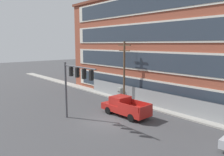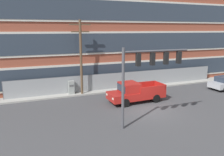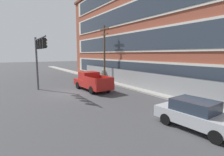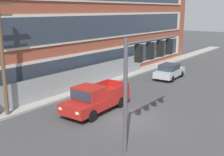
{
  "view_description": "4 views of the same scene",
  "coord_description": "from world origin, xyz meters",
  "views": [
    {
      "loc": [
        15.94,
        -12.9,
        7.59
      ],
      "look_at": [
        -1.96,
        2.63,
        3.88
      ],
      "focal_mm": 35.0,
      "sensor_mm": 36.0,
      "label": 1
    },
    {
      "loc": [
        -9.56,
        -15.38,
        6.98
      ],
      "look_at": [
        -1.84,
        4.94,
        2.1
      ],
      "focal_mm": 35.0,
      "sensor_mm": 36.0,
      "label": 2
    },
    {
      "loc": [
        17.16,
        -5.33,
        3.97
      ],
      "look_at": [
        2.66,
        3.75,
        1.62
      ],
      "focal_mm": 28.0,
      "sensor_mm": 36.0,
      "label": 3
    },
    {
      "loc": [
        -14.36,
        -9.49,
        7.04
      ],
      "look_at": [
        0.63,
        2.04,
        2.43
      ],
      "focal_mm": 45.0,
      "sensor_mm": 36.0,
      "label": 4
    }
  ],
  "objects": [
    {
      "name": "ground_plane",
      "position": [
        0.0,
        0.0,
        0.0
      ],
      "size": [
        160.0,
        160.0,
        0.0
      ],
      "primitive_type": "plane",
      "color": "#424244"
    },
    {
      "name": "sidewalk_building_side",
      "position": [
        0.0,
        7.47,
        0.08
      ],
      "size": [
        80.0,
        1.7,
        0.16
      ],
      "primitive_type": "cube",
      "color": "#9E9B93",
      "rests_on": "ground"
    },
    {
      "name": "brick_mill_building",
      "position": [
        4.02,
        14.23,
        7.25
      ],
      "size": [
        46.08,
        12.4,
        14.48
      ],
      "color": "brown",
      "rests_on": "ground"
    },
    {
      "name": "chain_link_fence",
      "position": [
        0.54,
        7.69,
        1.03
      ],
      "size": [
        25.71,
        0.06,
        2.02
      ],
      "color": "gray",
      "rests_on": "ground"
    },
    {
      "name": "traffic_signal_mast",
      "position": [
        -1.91,
        -2.1,
        4.31
      ],
      "size": [
        5.26,
        0.43,
        5.78
      ],
      "color": "#4C4C51",
      "rests_on": "ground"
    },
    {
      "name": "pickup_truck_red",
      "position": [
        -0.21,
        2.9,
        0.94
      ],
      "size": [
        5.7,
        2.34,
        1.98
      ],
      "color": "#AD1E19",
      "rests_on": "ground"
    },
    {
      "name": "sedan_silver",
      "position": [
        11.98,
        3.21,
        0.8
      ],
      "size": [
        4.41,
        2.13,
        1.56
      ],
      "color": "#B2B5BA",
      "rests_on": "ground"
    },
    {
      "name": "utility_pole_near_corner",
      "position": [
        -4.53,
        6.99,
        4.37
      ],
      "size": [
        2.19,
        0.26,
        7.93
      ],
      "color": "brown",
      "rests_on": "ground"
    }
  ]
}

